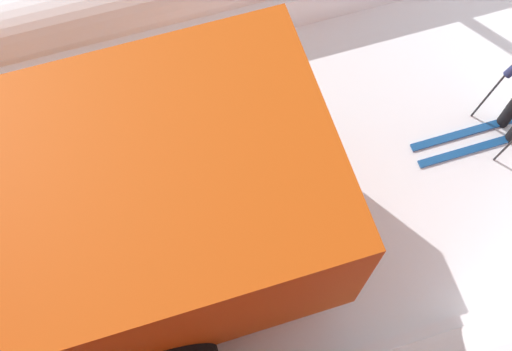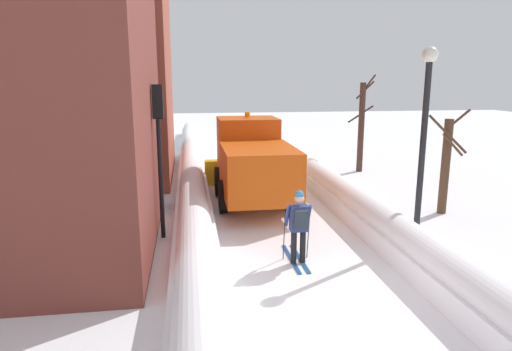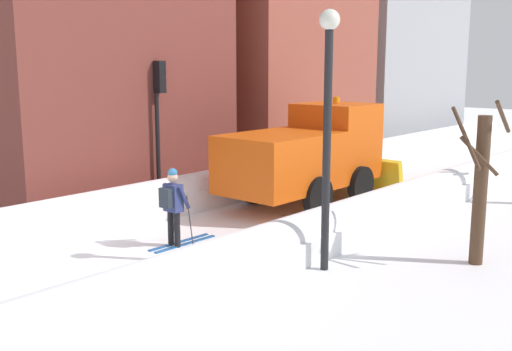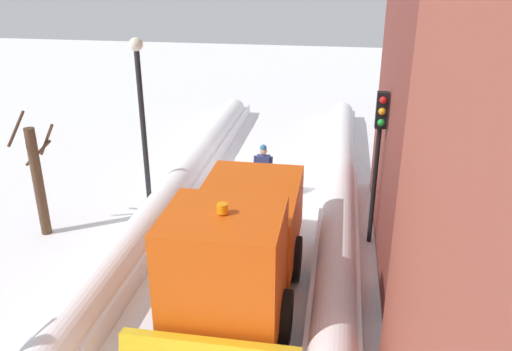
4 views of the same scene
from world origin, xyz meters
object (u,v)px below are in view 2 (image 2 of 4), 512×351
at_px(skier, 299,223).
at_px(traffic_light_pole, 159,132).
at_px(plow_truck, 253,162).
at_px(street_lamp, 425,122).
at_px(bare_tree_near, 446,164).
at_px(bare_tree_mid, 361,126).

distance_m(skier, traffic_light_pole, 4.53).
height_order(plow_truck, traffic_light_pole, traffic_light_pole).
bearing_deg(traffic_light_pole, street_lamp, -12.28).
bearing_deg(street_lamp, traffic_light_pole, 167.72).
bearing_deg(street_lamp, plow_truck, 129.49).
height_order(plow_truck, street_lamp, street_lamp).
relative_size(street_lamp, bare_tree_near, 1.49).
distance_m(plow_truck, bare_tree_mid, 7.53).
relative_size(skier, street_lamp, 0.35).
distance_m(street_lamp, bare_tree_mid, 9.61).
height_order(skier, bare_tree_near, bare_tree_near).
distance_m(street_lamp, bare_tree_near, 3.59).
bearing_deg(traffic_light_pole, bare_tree_near, 5.68).
distance_m(plow_truck, bare_tree_near, 6.38).
height_order(traffic_light_pole, bare_tree_mid, bare_tree_mid).
relative_size(plow_truck, bare_tree_mid, 1.32).
bearing_deg(bare_tree_near, plow_truck, 159.36).
relative_size(traffic_light_pole, street_lamp, 0.82).
bearing_deg(bare_tree_near, skier, -149.65).
bearing_deg(skier, bare_tree_near, 30.35).
xyz_separation_m(plow_truck, skier, (0.30, -5.57, -0.48)).
xyz_separation_m(plow_truck, bare_tree_mid, (5.83, 4.72, 0.70)).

